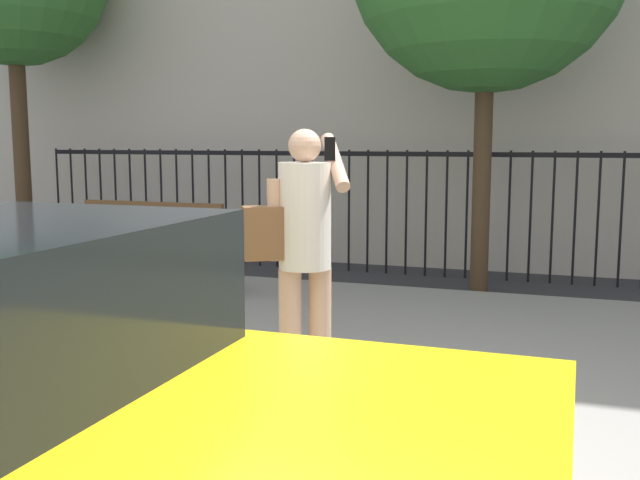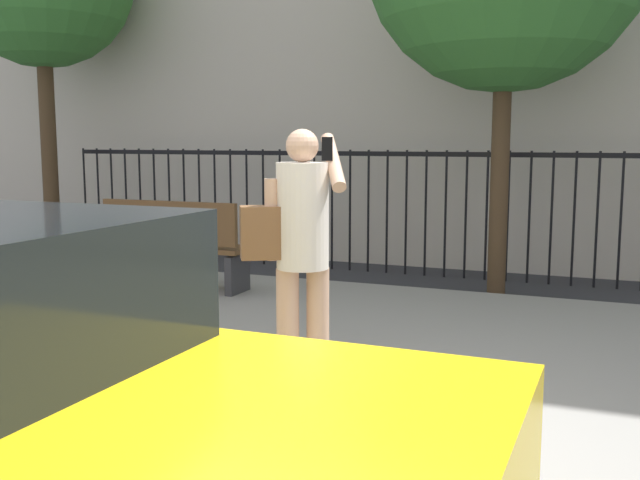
# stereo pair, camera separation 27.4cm
# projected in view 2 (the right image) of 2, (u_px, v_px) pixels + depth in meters

# --- Properties ---
(ground_plane) EXTENTS (60.00, 60.00, 0.00)m
(ground_plane) POSITION_uv_depth(u_px,v_px,m) (264.00, 479.00, 3.78)
(ground_plane) COLOR #333338
(sidewalk) EXTENTS (28.00, 4.40, 0.15)m
(sidewalk) POSITION_uv_depth(u_px,v_px,m) (388.00, 351.00, 5.79)
(sidewalk) COLOR gray
(sidewalk) RESTS_ON ground
(iron_fence) EXTENTS (12.03, 0.04, 1.60)m
(iron_fence) POSITION_uv_depth(u_px,v_px,m) (477.00, 198.00, 9.06)
(iron_fence) COLOR black
(iron_fence) RESTS_ON ground
(pedestrian_on_phone) EXTENTS (0.72, 0.61, 1.65)m
(pedestrian_on_phone) POSITION_uv_depth(u_px,v_px,m) (298.00, 237.00, 4.75)
(pedestrian_on_phone) COLOR tan
(pedestrian_on_phone) RESTS_ON sidewalk
(street_bench) EXTENTS (1.60, 0.45, 0.95)m
(street_bench) POSITION_uv_depth(u_px,v_px,m) (175.00, 243.00, 7.76)
(street_bench) COLOR brown
(street_bench) RESTS_ON sidewalk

